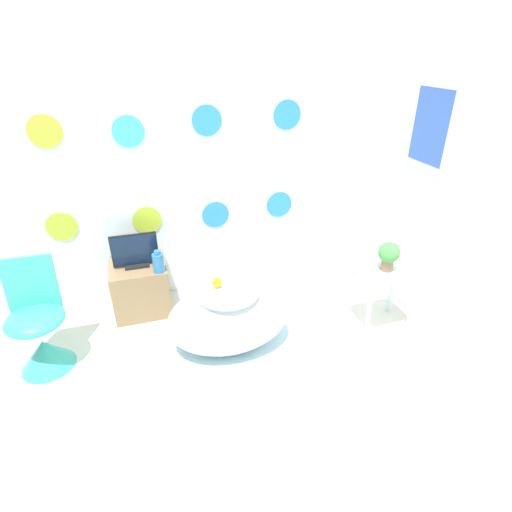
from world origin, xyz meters
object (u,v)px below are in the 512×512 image
(chair, at_px, (41,336))
(potted_plant_left, at_px, (389,254))
(vase, at_px, (158,262))
(tv, at_px, (135,252))
(bathtub, at_px, (229,318))

(chair, relative_size, potted_plant_left, 3.50)
(chair, xyz_separation_m, potted_plant_left, (2.55, -0.29, 0.40))
(vase, bearing_deg, chair, -158.09)
(tv, distance_m, vase, 0.23)
(chair, bearing_deg, tv, 35.27)
(vase, bearing_deg, potted_plant_left, -21.03)
(chair, bearing_deg, potted_plant_left, -6.58)
(potted_plant_left, bearing_deg, bathtub, 174.59)
(bathtub, height_order, vase, vase)
(bathtub, height_order, chair, chair)
(chair, height_order, vase, chair)
(tv, distance_m, potted_plant_left, 2.01)
(chair, bearing_deg, bathtub, -7.67)
(bathtub, relative_size, vase, 4.89)
(chair, xyz_separation_m, vase, (0.87, 0.35, 0.26))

